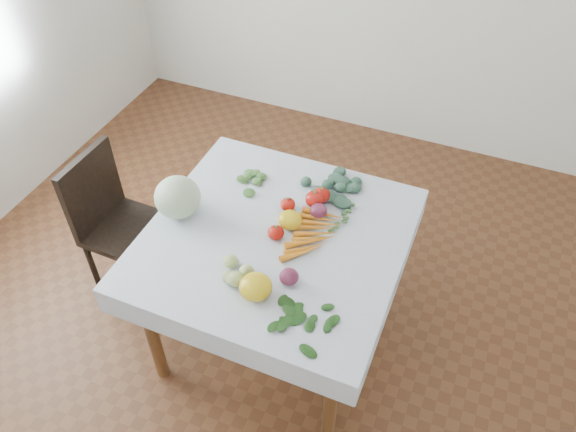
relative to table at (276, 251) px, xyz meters
name	(u,v)px	position (x,y,z in m)	size (l,w,h in m)	color
ground	(277,333)	(0.00, 0.00, -0.65)	(4.00, 4.00, 0.00)	brown
table	(276,251)	(0.00, 0.00, 0.00)	(1.00, 1.00, 0.75)	brown
tablecloth	(275,236)	(0.00, 0.00, 0.10)	(1.12, 1.12, 0.01)	white
chair	(113,216)	(-0.95, 0.03, -0.16)	(0.39, 0.39, 0.85)	black
cabbage	(178,197)	(-0.47, -0.03, 0.20)	(0.21, 0.21, 0.19)	beige
tomato_a	(321,195)	(0.11, 0.29, 0.14)	(0.08, 0.08, 0.07)	red
tomato_b	(315,199)	(0.09, 0.25, 0.14)	(0.09, 0.09, 0.08)	red
tomato_c	(288,204)	(-0.01, 0.18, 0.13)	(0.07, 0.07, 0.06)	red
tomato_d	(276,233)	(0.01, -0.01, 0.13)	(0.07, 0.07, 0.06)	red
heirloom_back	(290,220)	(0.04, 0.08, 0.14)	(0.11, 0.11, 0.08)	orange
heirloom_front	(256,287)	(0.06, -0.33, 0.15)	(0.13, 0.13, 0.09)	orange
onion_a	(319,211)	(0.13, 0.19, 0.14)	(0.08, 0.08, 0.07)	#591931
onion_b	(289,277)	(0.16, -0.22, 0.14)	(0.08, 0.08, 0.07)	#591931
tomatillo_cluster	(235,270)	(-0.07, -0.27, 0.13)	(0.17, 0.12, 0.05)	#9FB065
carrot_bunch	(314,233)	(0.16, 0.07, 0.12)	(0.20, 0.36, 0.03)	orange
kale_bunch	(329,183)	(0.11, 0.41, 0.12)	(0.30, 0.23, 0.04)	#355640
basil_bunch	(300,321)	(0.27, -0.38, 0.11)	(0.28, 0.24, 0.01)	#1F4D18
dill_bunch	(244,178)	(-0.29, 0.29, 0.11)	(0.22, 0.16, 0.02)	#4A7C39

